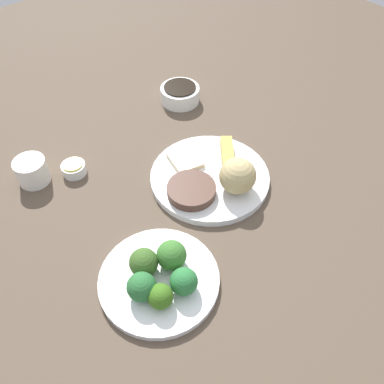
% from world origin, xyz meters
% --- Properties ---
extents(tabletop, '(2.20, 2.20, 0.02)m').
position_xyz_m(tabletop, '(0.00, 0.00, 0.01)').
color(tabletop, brown).
rests_on(tabletop, ground).
extents(main_plate, '(0.26, 0.26, 0.02)m').
position_xyz_m(main_plate, '(0.05, 0.02, 0.03)').
color(main_plate, white).
rests_on(main_plate, tabletop).
extents(rice_scoop, '(0.08, 0.08, 0.08)m').
position_xyz_m(rice_scoop, '(0.11, 0.04, 0.07)').
color(rice_scoop, tan).
rests_on(rice_scoop, main_plate).
extents(spring_roll, '(0.09, 0.08, 0.03)m').
position_xyz_m(spring_roll, '(0.03, 0.09, 0.05)').
color(spring_roll, gold).
rests_on(spring_roll, main_plate).
extents(crab_rangoon_wonton, '(0.08, 0.08, 0.01)m').
position_xyz_m(crab_rangoon_wonton, '(-0.02, 0.01, 0.04)').
color(crab_rangoon_wonton, beige).
rests_on(crab_rangoon_wonton, main_plate).
extents(stir_fry_heap, '(0.10, 0.10, 0.02)m').
position_xyz_m(stir_fry_heap, '(0.06, -0.04, 0.05)').
color(stir_fry_heap, '#4C3126').
rests_on(stir_fry_heap, main_plate).
extents(broccoli_plate, '(0.22, 0.22, 0.01)m').
position_xyz_m(broccoli_plate, '(0.18, -0.22, 0.03)').
color(broccoli_plate, white).
rests_on(broccoli_plate, tabletop).
extents(broccoli_floret_0, '(0.05, 0.05, 0.05)m').
position_xyz_m(broccoli_floret_0, '(0.15, -0.23, 0.06)').
color(broccoli_floret_0, '#385B23').
rests_on(broccoli_floret_0, broccoli_plate).
extents(broccoli_floret_1, '(0.05, 0.05, 0.05)m').
position_xyz_m(broccoli_floret_1, '(0.17, -0.18, 0.06)').
color(broccoli_floret_1, '#38702C').
rests_on(broccoli_floret_1, broccoli_plate).
extents(broccoli_floret_2, '(0.05, 0.05, 0.05)m').
position_xyz_m(broccoli_floret_2, '(0.19, -0.26, 0.06)').
color(broccoli_floret_2, '#286632').
rests_on(broccoli_floret_2, broccoli_plate).
extents(broccoli_floret_3, '(0.05, 0.05, 0.05)m').
position_xyz_m(broccoli_floret_3, '(0.23, -0.19, 0.06)').
color(broccoli_floret_3, '#297036').
rests_on(broccoli_floret_3, broccoli_plate).
extents(broccoli_floret_4, '(0.04, 0.04, 0.04)m').
position_xyz_m(broccoli_floret_4, '(0.22, -0.24, 0.06)').
color(broccoli_floret_4, '#39691B').
rests_on(broccoli_floret_4, broccoli_plate).
extents(soy_sauce_bowl, '(0.10, 0.10, 0.04)m').
position_xyz_m(soy_sauce_bowl, '(-0.23, 0.16, 0.04)').
color(soy_sauce_bowl, white).
rests_on(soy_sauce_bowl, tabletop).
extents(soy_sauce_bowl_liquid, '(0.09, 0.09, 0.00)m').
position_xyz_m(soy_sauce_bowl_liquid, '(-0.23, 0.16, 0.06)').
color(soy_sauce_bowl_liquid, black).
rests_on(soy_sauce_bowl_liquid, soy_sauce_bowl).
extents(sauce_ramekin_hot_mustard, '(0.05, 0.05, 0.03)m').
position_xyz_m(sauce_ramekin_hot_mustard, '(-0.16, -0.20, 0.03)').
color(sauce_ramekin_hot_mustard, white).
rests_on(sauce_ramekin_hot_mustard, tabletop).
extents(sauce_ramekin_hot_mustard_liquid, '(0.04, 0.04, 0.00)m').
position_xyz_m(sauce_ramekin_hot_mustard_liquid, '(-0.16, -0.20, 0.05)').
color(sauce_ramekin_hot_mustard_liquid, yellow).
rests_on(sauce_ramekin_hot_mustard_liquid, sauce_ramekin_hot_mustard).
extents(teacup, '(0.07, 0.07, 0.06)m').
position_xyz_m(teacup, '(-0.20, -0.28, 0.05)').
color(teacup, white).
rests_on(teacup, tabletop).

